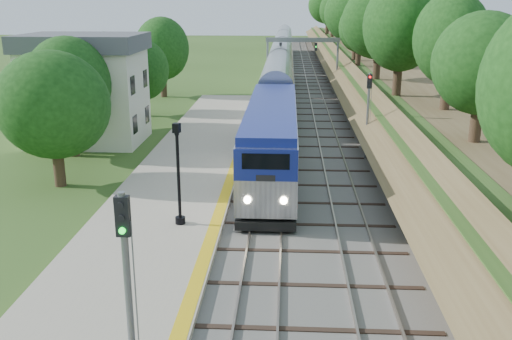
# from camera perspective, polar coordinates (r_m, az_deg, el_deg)

# --- Properties ---
(trackbed) EXTENTS (9.50, 170.00, 0.28)m
(trackbed) POSITION_cam_1_polar(r_m,az_deg,el_deg) (72.05, 4.10, 8.45)
(trackbed) COLOR #4C4944
(trackbed) RESTS_ON ground
(platform) EXTENTS (6.40, 68.00, 0.38)m
(platform) POSITION_cam_1_polar(r_m,az_deg,el_deg) (29.79, -8.86, -3.57)
(platform) COLOR #ABA18A
(platform) RESTS_ON ground
(yellow_stripe) EXTENTS (0.55, 68.00, 0.01)m
(yellow_stripe) POSITION_cam_1_polar(r_m,az_deg,el_deg) (29.27, -3.41, -3.36)
(yellow_stripe) COLOR gold
(yellow_stripe) RESTS_ON platform
(embankment) EXTENTS (10.64, 170.00, 11.70)m
(embankment) POSITION_cam_1_polar(r_m,az_deg,el_deg) (72.41, 10.85, 9.75)
(embankment) COLOR brown
(embankment) RESTS_ON ground
(station_building) EXTENTS (8.60, 6.60, 8.00)m
(station_building) POSITION_cam_1_polar(r_m,az_deg,el_deg) (44.36, -16.62, 7.85)
(station_building) COLOR white
(station_building) RESTS_ON ground
(signal_gantry) EXTENTS (8.40, 0.38, 6.20)m
(signal_gantry) POSITION_cam_1_polar(r_m,az_deg,el_deg) (66.54, 4.65, 11.87)
(signal_gantry) COLOR slate
(signal_gantry) RESTS_ON ground
(trees_behind_platform) EXTENTS (7.82, 53.32, 7.21)m
(trees_behind_platform) POSITION_cam_1_polar(r_m,az_deg,el_deg) (34.68, -17.34, 6.20)
(trees_behind_platform) COLOR #332316
(trees_behind_platform) RESTS_ON ground
(train) EXTENTS (2.90, 96.48, 4.26)m
(train) POSITION_cam_1_polar(r_m,az_deg,el_deg) (71.80, 2.51, 10.17)
(train) COLOR black
(train) RESTS_ON trackbed
(lamppost_far) EXTENTS (0.47, 0.47, 4.77)m
(lamppost_far) POSITION_cam_1_polar(r_m,az_deg,el_deg) (26.22, -7.74, -1.00)
(lamppost_far) COLOR black
(lamppost_far) RESTS_ON platform
(signal_platform) EXTENTS (0.34, 0.27, 5.76)m
(signal_platform) POSITION_cam_1_polar(r_m,az_deg,el_deg) (14.44, -12.75, -10.53)
(signal_platform) COLOR slate
(signal_platform) RESTS_ON platform
(signal_farside) EXTENTS (0.31, 0.25, 5.73)m
(signal_farside) POSITION_cam_1_polar(r_m,az_deg,el_deg) (38.35, 11.15, 6.21)
(signal_farside) COLOR slate
(signal_farside) RESTS_ON ground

